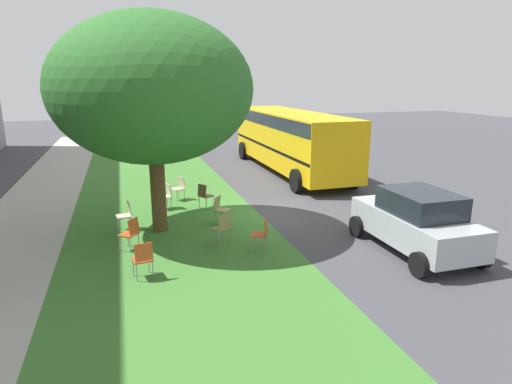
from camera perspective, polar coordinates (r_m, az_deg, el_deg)
The scene contains 15 objects.
ground at distance 14.64m, azimuth 1.28°, elevation -2.93°, with size 80.00×80.00×0.00m, color #424247.
grass_verge at distance 14.01m, azimuth -11.28°, elevation -4.02°, with size 48.00×6.00×0.01m, color #3D752D.
sidewalk_strip at distance 14.31m, azimuth -29.13°, elevation -5.23°, with size 48.00×2.80×0.01m, color #ADA89E.
street_tree at distance 12.73m, azimuth -13.42°, elevation 12.91°, with size 5.62×5.62×6.20m.
chair_0 at distance 15.25m, azimuth -6.76°, elevation -0.28°, with size 0.57×0.58×0.88m.
chair_1 at distance 13.61m, azimuth -4.65°, elevation -2.04°, with size 0.58×0.58×0.88m.
chair_2 at distance 16.50m, azimuth -10.05°, elevation 0.72°, with size 0.56×0.57×0.88m.
chair_3 at distance 11.44m, azimuth 0.76°, elevation -5.24°, with size 0.54×0.54×0.88m.
chair_4 at distance 10.20m, azimuth -14.58°, elevation -8.26°, with size 0.49×0.49×0.88m.
chair_5 at distance 15.43m, azimuth -11.70°, elevation -0.31°, with size 0.50×0.51×0.88m.
chair_6 at distance 11.87m, azimuth -4.43°, elevation -4.55°, with size 0.55×0.55×0.88m.
chair_7 at distance 11.92m, azimuth -16.08°, elevation -5.02°, with size 0.58×0.58×0.88m.
chair_8 at distance 13.57m, azimuth -16.68°, elevation -2.68°, with size 0.47×0.47×0.88m.
parked_car at distance 12.03m, azimuth 20.21°, elevation -3.57°, with size 3.70×1.92×1.65m.
school_bus at distance 21.29m, azimuth 4.47°, elevation 7.38°, with size 10.40×2.80×2.88m.
Camera 1 is at (-13.25, 4.42, 4.39)m, focal length 30.56 mm.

